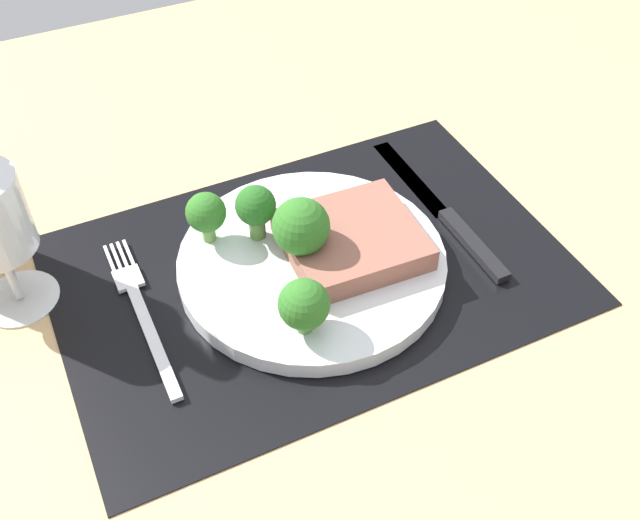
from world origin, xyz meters
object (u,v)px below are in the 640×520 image
(plate, at_px, (312,263))
(knife, at_px, (447,216))
(steak, at_px, (352,240))
(fork, at_px, (142,312))

(plate, bearing_deg, knife, 2.05)
(steak, bearing_deg, plate, 170.34)
(plate, height_order, steak, steak)
(steak, distance_m, knife, 0.11)
(steak, height_order, knife, steak)
(plate, height_order, fork, plate)
(plate, distance_m, steak, 0.04)
(fork, relative_size, knife, 0.83)
(steak, relative_size, fork, 0.61)
(plate, bearing_deg, steak, -9.66)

